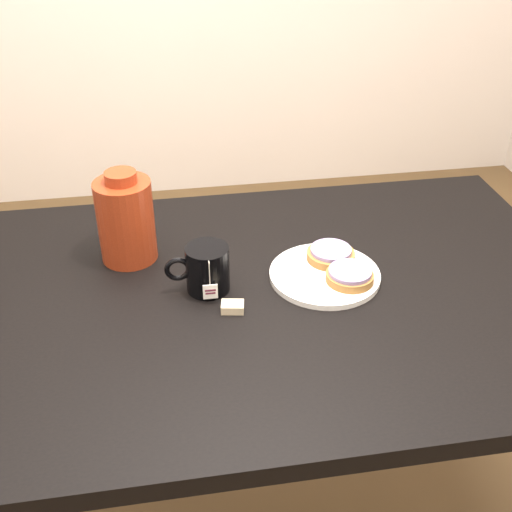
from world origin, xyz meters
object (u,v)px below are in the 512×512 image
object	(u,v)px
plate	(325,274)
bagel_front	(350,275)
bagel_package	(126,219)
table	(262,322)
mug	(206,269)
teabag_pouch	(233,307)
bagel_back	(331,254)

from	to	relation	value
plate	bagel_front	distance (m)	0.06
plate	bagel_package	xyz separation A→B (m)	(-0.41, 0.15, 0.09)
plate	bagel_package	bearing A→B (deg)	159.86
table	bagel_package	size ratio (longest dim) A/B	6.64
bagel_front	mug	size ratio (longest dim) A/B	1.06
mug	teabag_pouch	bearing A→B (deg)	-62.60
teabag_pouch	bagel_front	bearing A→B (deg)	10.22
table	mug	distance (m)	0.18
mug	bagel_package	size ratio (longest dim) A/B	0.64
mug	bagel_package	world-z (taller)	bagel_package
mug	bagel_package	bearing A→B (deg)	137.04
bagel_back	teabag_pouch	world-z (taller)	bagel_back
plate	bagel_front	bearing A→B (deg)	-41.09
plate	bagel_back	world-z (taller)	bagel_back
table	bagel_package	distance (m)	0.37
bagel_back	mug	world-z (taller)	mug
plate	teabag_pouch	xyz separation A→B (m)	(-0.21, -0.08, 0.00)
plate	mug	xyz separation A→B (m)	(-0.25, -0.00, 0.04)
bagel_front	mug	world-z (taller)	mug
bagel_package	bagel_front	bearing A→B (deg)	-22.53
bagel_front	teabag_pouch	xyz separation A→B (m)	(-0.25, -0.05, -0.02)
bagel_front	teabag_pouch	distance (m)	0.26
bagel_package	teabag_pouch	bearing A→B (deg)	-49.34
table	bagel_back	bearing A→B (deg)	24.49
bagel_back	teabag_pouch	xyz separation A→B (m)	(-0.24, -0.13, -0.02)
table	plate	distance (m)	0.17
bagel_back	plate	bearing A→B (deg)	-117.10
bagel_front	plate	bearing A→B (deg)	138.91
table	mug	world-z (taller)	mug
bagel_back	bagel_front	size ratio (longest dim) A/B	0.94
table	bagel_front	size ratio (longest dim) A/B	9.82
mug	teabag_pouch	xyz separation A→B (m)	(0.04, -0.08, -0.04)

